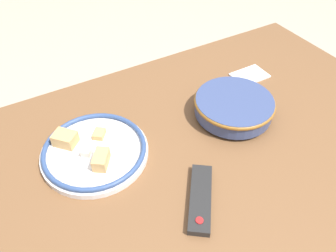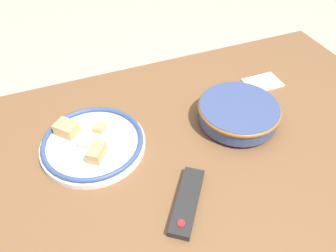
{
  "view_description": "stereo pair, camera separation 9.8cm",
  "coord_description": "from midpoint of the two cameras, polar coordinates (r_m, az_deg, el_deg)",
  "views": [
    {
      "loc": [
        0.38,
        0.5,
        1.43
      ],
      "look_at": [
        0.04,
        -0.11,
        0.75
      ],
      "focal_mm": 35.0,
      "sensor_mm": 36.0,
      "label": 1
    },
    {
      "loc": [
        0.3,
        0.54,
        1.43
      ],
      "look_at": [
        0.04,
        -0.11,
        0.75
      ],
      "focal_mm": 35.0,
      "sensor_mm": 36.0,
      "label": 2
    }
  ],
  "objects": [
    {
      "name": "food_plate",
      "position": [
        0.96,
        -15.65,
        -4.3
      ],
      "size": [
        0.3,
        0.3,
        0.06
      ],
      "color": "white",
      "rests_on": "dining_table"
    },
    {
      "name": "folded_napkin",
      "position": [
        1.25,
        11.87,
        8.53
      ],
      "size": [
        0.13,
        0.09,
        0.01
      ],
      "color": "white",
      "rests_on": "dining_table"
    },
    {
      "name": "dining_table",
      "position": [
        1.0,
        2.13,
        -7.34
      ],
      "size": [
        1.51,
        0.97,
        0.72
      ],
      "color": "brown",
      "rests_on": "ground_plane"
    },
    {
      "name": "noodle_bowl",
      "position": [
        1.04,
        8.79,
        3.34
      ],
      "size": [
        0.25,
        0.25,
        0.07
      ],
      "color": "#384775",
      "rests_on": "dining_table"
    },
    {
      "name": "tv_remote",
      "position": [
        0.84,
        2.29,
        -12.65
      ],
      "size": [
        0.16,
        0.19,
        0.02
      ],
      "rotation": [
        0.0,
        0.0,
        5.65
      ],
      "color": "black",
      "rests_on": "dining_table"
    }
  ]
}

